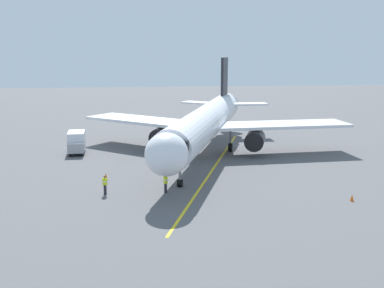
{
  "coord_description": "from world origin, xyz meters",
  "views": [
    {
      "loc": [
        7.45,
        57.9,
        12.46
      ],
      "look_at": [
        1.57,
        10.24,
        3.0
      ],
      "focal_mm": 44.39,
      "sensor_mm": 36.0,
      "label": 1
    }
  ],
  "objects": [
    {
      "name": "ground_crew_marshaller",
      "position": [
        4.8,
        17.23,
        0.89
      ],
      "size": [
        0.38,
        0.46,
        1.71
      ],
      "color": "#23232D",
      "rests_on": "ground"
    },
    {
      "name": "airplane",
      "position": [
        -1.11,
        2.41,
        4.0
      ],
      "size": [
        32.94,
        39.18,
        11.5
      ],
      "color": "white",
      "rests_on": "ground"
    },
    {
      "name": "safety_cone_nose_left",
      "position": [
        10.37,
        11.68,
        0.28
      ],
      "size": [
        0.32,
        0.32,
        0.55
      ],
      "primitive_type": "cone",
      "color": "#F2590F",
      "rests_on": "ground"
    },
    {
      "name": "ground_plane",
      "position": [
        0.0,
        0.0,
        0.0
      ],
      "size": [
        220.0,
        220.0,
        0.0
      ],
      "primitive_type": "plane",
      "color": "#565659"
    },
    {
      "name": "apron_lead_in_line",
      "position": [
        -1.02,
        8.67,
        0.01
      ],
      "size": [
        13.16,
        37.93,
        0.01
      ],
      "primitive_type": "cube",
      "rotation": [
        0.0,
        0.0,
        -0.33
      ],
      "color": "yellow",
      "rests_on": "ground"
    },
    {
      "name": "ground_crew_wing_walker",
      "position": [
        10.13,
        17.05,
        0.89
      ],
      "size": [
        0.47,
        0.42,
        1.71
      ],
      "color": "#23232D",
      "rests_on": "ground"
    },
    {
      "name": "safety_cone_nose_right",
      "position": [
        -10.65,
        21.5,
        0.28
      ],
      "size": [
        0.32,
        0.32,
        0.55
      ],
      "primitive_type": "cone",
      "color": "#F2590F",
      "rests_on": "ground"
    },
    {
      "name": "box_truck_near_nose",
      "position": [
        14.58,
        -0.82,
        1.39
      ],
      "size": [
        2.19,
        4.7,
        2.62
      ],
      "color": "#9E9EA3",
      "rests_on": "ground"
    }
  ]
}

